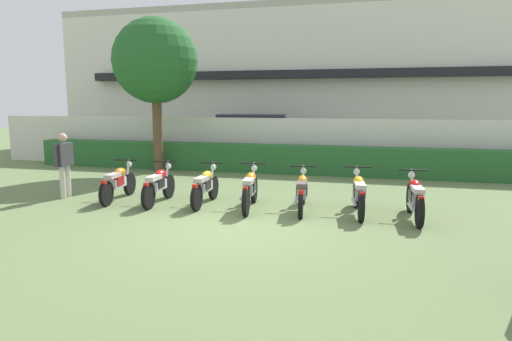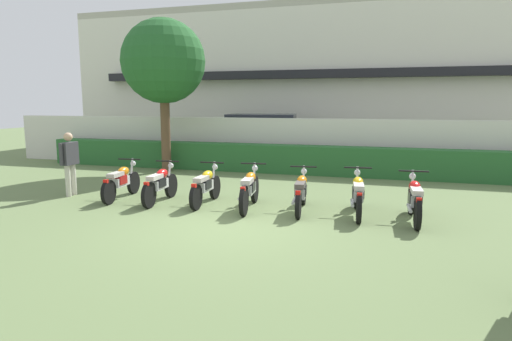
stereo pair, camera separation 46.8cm
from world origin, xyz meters
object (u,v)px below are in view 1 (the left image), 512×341
Objects in this scene: parked_car at (256,138)px; motorcycle_in_row_1 at (159,185)px; motorcycle_in_row_0 at (118,182)px; motorcycle_in_row_4 at (302,191)px; tree_near_inspector at (155,62)px; inspector_person at (64,160)px; motorcycle_in_row_3 at (250,189)px; motorcycle_in_row_5 at (359,193)px; motorcycle_in_row_2 at (205,186)px; motorcycle_in_row_6 at (415,198)px.

parked_car is 2.62× the size of motorcycle_in_row_1.
parked_car is at bearing -16.11° from motorcycle_in_row_0.
motorcycle_in_row_4 is at bearing -95.48° from motorcycle_in_row_0.
tree_near_inspector is 2.76× the size of motorcycle_in_row_0.
inspector_person is (-1.45, -0.05, 0.51)m from motorcycle_in_row_0.
tree_near_inspector reaches higher than inspector_person.
motorcycle_in_row_3 is 1.02× the size of motorcycle_in_row_5.
motorcycle_in_row_0 is 5.71m from motorcycle_in_row_5.
motorcycle_in_row_2 reaches higher than motorcycle_in_row_4.
motorcycle_in_row_4 is at bearing -37.51° from tree_near_inspector.
parked_car is 8.59m from inspector_person.
parked_car is 0.92× the size of tree_near_inspector.
motorcycle_in_row_3 is at bearing -84.62° from parked_car.
motorcycle_in_row_6 is 1.16× the size of inspector_person.
tree_near_inspector is 2.86× the size of motorcycle_in_row_2.
tree_near_inspector is at bearing 85.58° from inspector_person.
motorcycle_in_row_4 is at bearing -92.06° from motorcycle_in_row_3.
tree_near_inspector reaches higher than motorcycle_in_row_6.
motorcycle_in_row_5 is 1.18× the size of inspector_person.
motorcycle_in_row_3 reaches higher than motorcycle_in_row_2.
tree_near_inspector is at bearing 57.37° from motorcycle_in_row_6.
motorcycle_in_row_0 is 0.96× the size of motorcycle_in_row_3.
motorcycle_in_row_3 is (3.34, -0.04, 0.02)m from motorcycle_in_row_0.
tree_near_inspector is 6.34m from motorcycle_in_row_2.
motorcycle_in_row_3 reaches higher than motorcycle_in_row_5.
parked_car is 2.92× the size of inspector_person.
motorcycle_in_row_6 is at bearing -105.08° from motorcycle_in_row_5.
motorcycle_in_row_1 is 1.00× the size of motorcycle_in_row_2.
inspector_person reaches higher than motorcycle_in_row_3.
tree_near_inspector is 8.69m from motorcycle_in_row_5.
tree_near_inspector is at bearing 35.77° from motorcycle_in_row_2.
parked_car reaches higher than motorcycle_in_row_3.
motorcycle_in_row_1 reaches higher than motorcycle_in_row_2.
motorcycle_in_row_5 is at bearing -91.80° from motorcycle_in_row_1.
motorcycle_in_row_2 is 3.48m from motorcycle_in_row_5.
motorcycle_in_row_3 is at bearing -96.99° from motorcycle_in_row_0.
inspector_person is (-8.28, 0.06, 0.50)m from motorcycle_in_row_6.
motorcycle_in_row_4 is (5.60, -4.30, -3.26)m from tree_near_inspector.
motorcycle_in_row_5 reaches higher than motorcycle_in_row_4.
inspector_person is at bearing 86.34° from motorcycle_in_row_6.
motorcycle_in_row_6 is (7.94, -4.47, -3.24)m from tree_near_inspector.
motorcycle_in_row_5 is (5.71, 0.06, 0.01)m from motorcycle_in_row_0.
motorcycle_in_row_2 is 0.97× the size of motorcycle_in_row_4.
motorcycle_in_row_1 is at bearing -0.73° from inspector_person.
motorcycle_in_row_0 is 0.98× the size of motorcycle_in_row_5.
motorcycle_in_row_4 is at bearing -76.94° from parked_car.
motorcycle_in_row_0 is at bearing -107.99° from parked_car.
motorcycle_in_row_0 is 2.23m from motorcycle_in_row_2.
motorcycle_in_row_5 is at bearing -92.29° from motorcycle_in_row_2.
motorcycle_in_row_6 is (6.83, -0.11, 0.01)m from motorcycle_in_row_0.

